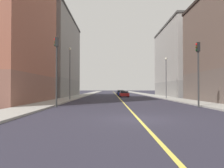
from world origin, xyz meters
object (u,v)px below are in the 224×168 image
at_px(street_lamp_right_near, 70,68).
at_px(traffic_light_right_near, 56,62).
at_px(building_left_mid, 184,61).
at_px(car_black, 120,92).
at_px(street_lamp_left_near, 166,74).
at_px(car_red, 124,94).
at_px(building_right_corner, 4,10).
at_px(car_blue, 121,93).
at_px(traffic_light_left_near, 198,65).
at_px(building_right_midblock, 53,57).

bearing_deg(street_lamp_right_near, traffic_light_right_near, -85.54).
relative_size(building_left_mid, car_black, 4.56).
height_order(building_left_mid, street_lamp_left_near, building_left_mid).
bearing_deg(car_black, street_lamp_left_near, -76.31).
bearing_deg(traffic_light_right_near, car_black, 79.60).
bearing_deg(car_red, traffic_light_right_near, -106.70).
height_order(building_right_corner, car_blue, building_right_corner).
bearing_deg(traffic_light_left_near, car_red, 101.53).
bearing_deg(traffic_light_left_near, car_black, 97.29).
bearing_deg(building_right_corner, traffic_light_left_near, -16.45).
xyz_separation_m(street_lamp_left_near, car_black, (-6.61, 27.14, -3.70)).
relative_size(building_right_midblock, car_red, 5.56).
relative_size(building_left_mid, traffic_light_left_near, 3.39).
relative_size(street_lamp_left_near, car_black, 1.49).
distance_m(car_black, car_red, 16.70).
relative_size(building_right_corner, traffic_light_right_near, 3.43).
bearing_deg(car_black, building_left_mid, -47.13).
distance_m(traffic_light_right_near, street_lamp_left_near, 22.12).
relative_size(building_right_midblock, traffic_light_right_near, 3.69).
bearing_deg(car_red, building_right_midblock, 169.31).
bearing_deg(street_lamp_right_near, street_lamp_left_near, 14.23).
height_order(building_left_mid, car_red, building_left_mid).
relative_size(building_right_midblock, street_lamp_right_near, 3.14).
height_order(building_left_mid, building_right_corner, building_right_corner).
relative_size(building_left_mid, building_right_midblock, 0.85).
xyz_separation_m(traffic_light_left_near, traffic_light_right_near, (-13.62, 0.00, 0.27)).
distance_m(street_lamp_left_near, car_black, 28.17).
xyz_separation_m(building_right_corner, car_black, (16.14, 37.31, -10.89)).
bearing_deg(building_right_midblock, street_lamp_right_near, -67.79).
relative_size(traffic_light_left_near, car_red, 1.40).
xyz_separation_m(traffic_light_right_near, car_black, (8.02, 43.72, -3.64)).
bearing_deg(car_blue, street_lamp_right_near, -112.08).
distance_m(traffic_light_right_near, car_black, 44.60).
xyz_separation_m(building_left_mid, car_black, (-13.74, 14.79, -7.28)).
relative_size(building_right_corner, street_lamp_right_near, 2.92).
distance_m(street_lamp_left_near, car_red, 12.86).
xyz_separation_m(building_right_midblock, street_lamp_right_near, (7.13, -17.45, -4.21)).
distance_m(building_right_corner, car_blue, 34.15).
distance_m(building_right_midblock, street_lamp_right_near, 19.32).
height_order(traffic_light_left_near, street_lamp_right_near, street_lamp_right_near).
xyz_separation_m(building_right_corner, traffic_light_left_near, (21.73, -6.42, -7.51)).
bearing_deg(traffic_light_right_near, car_blue, 77.11).
height_order(traffic_light_left_near, car_red, traffic_light_left_near).
distance_m(building_right_corner, car_black, 42.08).
relative_size(car_black, car_blue, 1.11).
bearing_deg(traffic_light_left_near, building_right_corner, 163.55).
xyz_separation_m(building_left_mid, car_blue, (-13.85, 5.62, -7.28)).
relative_size(building_right_corner, traffic_light_left_near, 3.69).
distance_m(street_lamp_right_near, car_red, 17.55).
xyz_separation_m(street_lamp_left_near, car_red, (-6.53, 10.43, -3.74)).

